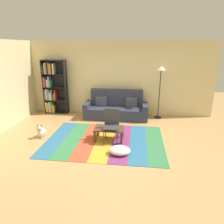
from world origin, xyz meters
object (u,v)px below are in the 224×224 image
at_px(couch, 116,109).
at_px(tv_remote, 109,126).
at_px(pouf, 120,150).
at_px(standing_lamp, 161,75).
at_px(bookshelf, 52,88).
at_px(folding_chair, 111,123).
at_px(dog, 41,132).
at_px(coffee_table, 109,130).

distance_m(couch, tv_remote, 1.83).
xyz_separation_m(couch, pouf, (0.38, -2.66, -0.23)).
relative_size(couch, standing_lamp, 1.21).
relative_size(bookshelf, folding_chair, 2.25).
height_order(couch, tv_remote, couch).
bearing_deg(couch, pouf, -81.94).
distance_m(pouf, folding_chair, 0.89).
bearing_deg(folding_chair, dog, -126.86).
xyz_separation_m(pouf, folding_chair, (-0.30, 0.72, 0.43)).
bearing_deg(dog, coffee_table, 1.85).
height_order(couch, pouf, couch).
bearing_deg(dog, folding_chair, 0.74).
xyz_separation_m(pouf, dog, (-2.32, 0.69, 0.06)).
bearing_deg(dog, couch, 45.23).
relative_size(dog, folding_chair, 0.44).
bearing_deg(pouf, couch, 98.06).
relative_size(couch, bookshelf, 1.12).
relative_size(coffee_table, dog, 2.00).
distance_m(couch, dog, 2.77).
bearing_deg(bookshelf, couch, -6.50).
bearing_deg(couch, tv_remote, -90.30).
bearing_deg(dog, bookshelf, 103.38).
height_order(dog, standing_lamp, standing_lamp).
height_order(bookshelf, standing_lamp, bookshelf).
xyz_separation_m(coffee_table, dog, (-1.96, -0.06, -0.14)).
relative_size(couch, tv_remote, 15.07).
relative_size(standing_lamp, folding_chair, 2.07).
distance_m(bookshelf, dog, 2.46).
xyz_separation_m(dog, standing_lamp, (3.47, 2.11, 1.40)).
xyz_separation_m(standing_lamp, folding_chair, (-1.44, -2.09, -1.02)).
relative_size(couch, dog, 5.69).
bearing_deg(standing_lamp, pouf, -112.22).
xyz_separation_m(coffee_table, tv_remote, (-0.02, 0.07, 0.07)).
distance_m(pouf, tv_remote, 0.95).
bearing_deg(standing_lamp, couch, -174.32).
height_order(couch, dog, couch).
bearing_deg(bookshelf, tv_remote, -40.56).
xyz_separation_m(couch, bookshelf, (-2.48, 0.28, 0.66)).
xyz_separation_m(bookshelf, folding_chair, (2.56, -2.22, -0.46)).
relative_size(couch, pouf, 4.33).
xyz_separation_m(bookshelf, coffee_table, (2.49, -2.18, -0.69)).
bearing_deg(coffee_table, standing_lamp, 53.61).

